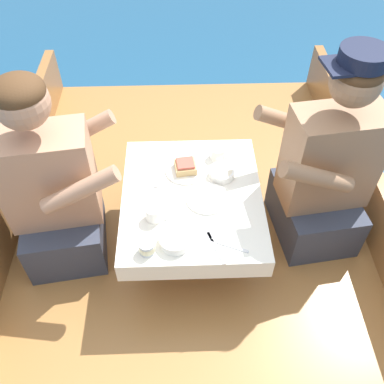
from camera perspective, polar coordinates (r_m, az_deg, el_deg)
name	(u,v)px	position (r m, az deg, el deg)	size (l,w,h in m)	color
ground_plane	(192,286)	(2.48, 0.06, -12.42)	(60.00, 60.00, 0.00)	navy
boat_deck	(192,270)	(2.34, 0.06, -10.42)	(1.94, 3.02, 0.33)	#9E6B38
gunwale_starboard	(384,230)	(2.30, 24.25, -4.69)	(0.06, 3.02, 0.30)	#936033
cockpit_table	(192,200)	(1.98, 0.00, -1.14)	(0.64, 0.75, 0.37)	#B2B2B7
person_port	(54,191)	(2.02, -17.92, 0.17)	(0.56, 0.50, 0.99)	#333847
person_starboard	(325,172)	(2.08, 17.33, 2.53)	(0.56, 0.50, 1.04)	#333847
plate_sandwich	(186,170)	(2.06, -0.87, 2.91)	(0.19, 0.19, 0.01)	white
plate_bread	(207,198)	(1.93, 2.04, -0.86)	(0.19, 0.19, 0.01)	white
sandwich	(185,166)	(2.04, -0.88, 3.46)	(0.11, 0.11, 0.05)	tan
bowl_port_near	(222,173)	(2.03, 3.98, 2.59)	(0.12, 0.12, 0.04)	white
bowl_starboard_near	(175,240)	(1.77, -2.27, -6.40)	(0.13, 0.13, 0.04)	white
coffee_cup_port	(155,213)	(1.85, -5.01, -2.75)	(0.11, 0.08, 0.07)	white
coffee_cup_starboard	(218,152)	(2.11, 3.45, 5.31)	(0.10, 0.08, 0.06)	white
tin_can	(147,247)	(1.75, -6.03, -7.36)	(0.07, 0.07, 0.05)	silver
utensil_knife_starboard	(229,246)	(1.78, 4.94, -7.14)	(0.16, 0.08, 0.00)	silver
utensil_spoon_starboard	(148,189)	(1.99, -5.88, 0.44)	(0.16, 0.09, 0.01)	silver
utensil_fork_port	(214,245)	(1.78, 2.98, -7.01)	(0.07, 0.17, 0.00)	silver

